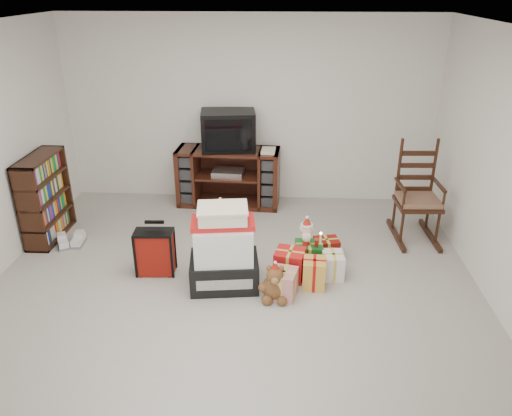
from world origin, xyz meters
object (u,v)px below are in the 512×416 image
at_px(red_suitcase, 155,252).
at_px(crt_television, 228,130).
at_px(bookshelf, 45,199).
at_px(teddy_bear, 275,285).
at_px(mrs_claus_figurine, 221,226).
at_px(santa_figurine, 306,248).
at_px(tv_stand, 228,177).
at_px(gift_pile, 224,252).
at_px(sneaker_pair, 71,241).
at_px(rocking_chair, 416,204).
at_px(gift_cluster, 310,265).

xyz_separation_m(red_suitcase, crt_television, (0.58, 1.89, 0.80)).
bearing_deg(red_suitcase, bookshelf, 150.05).
bearing_deg(teddy_bear, mrs_claus_figurine, 120.93).
xyz_separation_m(bookshelf, santa_figurine, (3.07, -0.53, -0.27)).
bearing_deg(tv_stand, santa_figurine, -55.29).
distance_m(bookshelf, santa_figurine, 3.13).
height_order(red_suitcase, santa_figurine, santa_figurine).
relative_size(gift_pile, sneaker_pair, 2.38).
distance_m(mrs_claus_figurine, crt_television, 1.44).
bearing_deg(bookshelf, crt_television, 28.69).
xyz_separation_m(tv_stand, bookshelf, (-2.06, -1.11, 0.10)).
distance_m(teddy_bear, crt_television, 2.55).
bearing_deg(rocking_chair, crt_television, 157.48).
bearing_deg(teddy_bear, crt_television, 106.69).
height_order(red_suitcase, crt_television, crt_television).
height_order(gift_pile, santa_figurine, gift_pile).
height_order(teddy_bear, sneaker_pair, teddy_bear).
xyz_separation_m(mrs_claus_figurine, sneaker_pair, (-1.77, -0.15, -0.17)).
bearing_deg(bookshelf, mrs_claus_figurine, -1.45).
height_order(gift_pile, teddy_bear, gift_pile).
distance_m(tv_stand, sneaker_pair, 2.21).
relative_size(rocking_chair, gift_pile, 1.43).
relative_size(mrs_claus_figurine, sneaker_pair, 1.60).
bearing_deg(santa_figurine, teddy_bear, -116.76).
height_order(santa_figurine, gift_cluster, santa_figurine).
xyz_separation_m(teddy_bear, mrs_claus_figurine, (-0.66, 1.10, 0.06)).
height_order(teddy_bear, santa_figurine, santa_figurine).
distance_m(sneaker_pair, gift_cluster, 2.83).
bearing_deg(tv_stand, crt_television, 66.45).
relative_size(tv_stand, santa_figurine, 2.36).
relative_size(bookshelf, crt_television, 1.36).
bearing_deg(rocking_chair, red_suitcase, -163.03).
bearing_deg(rocking_chair, gift_cluster, -144.85).
xyz_separation_m(gift_pile, gift_cluster, (0.88, 0.22, -0.25)).
bearing_deg(teddy_bear, santa_figurine, 63.24).
distance_m(tv_stand, teddy_bear, 2.38).
bearing_deg(mrs_claus_figurine, crt_television, 91.21).
bearing_deg(crt_television, rocking_chair, -26.59).
distance_m(rocking_chair, crt_television, 2.56).
bearing_deg(tv_stand, rocking_chair, -16.22).
xyz_separation_m(rocking_chair, red_suitcase, (-2.92, -1.05, -0.17)).
bearing_deg(santa_figurine, rocking_chair, 31.59).
xyz_separation_m(bookshelf, teddy_bear, (2.75, -1.16, -0.33)).
relative_size(red_suitcase, sneaker_pair, 1.62).
bearing_deg(mrs_claus_figurine, red_suitcase, -130.87).
distance_m(gift_pile, teddy_bear, 0.60).
distance_m(red_suitcase, santa_figurine, 1.60).
relative_size(tv_stand, sneaker_pair, 3.91).
xyz_separation_m(gift_pile, crt_television, (-0.17, 2.06, 0.67)).
height_order(tv_stand, red_suitcase, tv_stand).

